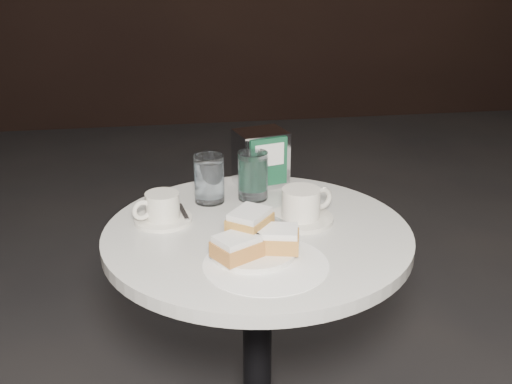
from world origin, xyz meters
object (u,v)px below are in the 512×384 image
object	(u,v)px
coffee_cup_right	(301,207)
water_glass_left	(209,180)
coffee_cup_left	(162,209)
napkin_dispenser	(261,158)
cafe_table	(257,305)
water_glass_right	(253,176)
beignet_plate	(254,241)

from	to	relation	value
coffee_cup_right	water_glass_left	size ratio (longest dim) A/B	1.62
coffee_cup_left	coffee_cup_right	bearing A→B (deg)	-31.86
coffee_cup_right	napkin_dispenser	distance (m)	0.25
cafe_table	napkin_dispenser	distance (m)	0.39
coffee_cup_right	water_glass_left	world-z (taller)	water_glass_left
coffee_cup_left	water_glass_right	distance (m)	0.25
cafe_table	beignet_plate	world-z (taller)	beignet_plate
water_glass_right	coffee_cup_right	bearing A→B (deg)	-59.14
water_glass_right	napkin_dispenser	distance (m)	0.10
water_glass_right	napkin_dispenser	bearing A→B (deg)	69.03
water_glass_left	napkin_dispenser	world-z (taller)	napkin_dispenser
coffee_cup_right	water_glass_right	world-z (taller)	water_glass_right
cafe_table	beignet_plate	bearing A→B (deg)	-101.93
beignet_plate	water_glass_left	bearing A→B (deg)	102.65
cafe_table	coffee_cup_right	size ratio (longest dim) A/B	3.82
coffee_cup_left	napkin_dispenser	world-z (taller)	napkin_dispenser
coffee_cup_left	water_glass_right	bearing A→B (deg)	1.26
water_glass_right	napkin_dispenser	world-z (taller)	napkin_dispenser
coffee_cup_left	water_glass_left	bearing A→B (deg)	17.07
cafe_table	coffee_cup_right	world-z (taller)	coffee_cup_right
water_glass_left	water_glass_right	xyz separation A→B (m)	(0.11, 0.00, 0.00)
beignet_plate	napkin_dispenser	distance (m)	0.41
cafe_table	water_glass_right	world-z (taller)	water_glass_right
cafe_table	napkin_dispenser	size ratio (longest dim) A/B	5.04
cafe_table	water_glass_right	distance (m)	0.32
beignet_plate	coffee_cup_left	bearing A→B (deg)	133.34
beignet_plate	coffee_cup_left	distance (m)	0.27
water_glass_left	cafe_table	bearing A→B (deg)	-63.30
cafe_table	water_glass_left	size ratio (longest dim) A/B	6.18
coffee_cup_left	coffee_cup_right	size ratio (longest dim) A/B	0.91
coffee_cup_right	water_glass_right	xyz separation A→B (m)	(-0.09, 0.15, 0.02)
cafe_table	water_glass_left	xyz separation A→B (m)	(-0.09, 0.18, 0.26)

